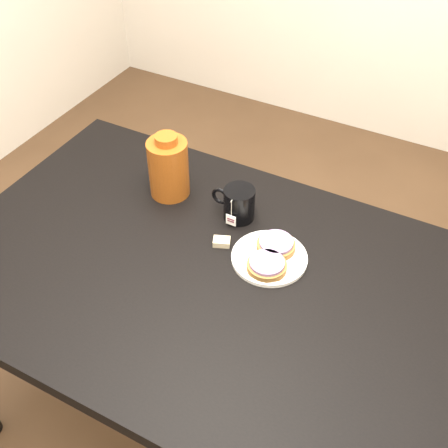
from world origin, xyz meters
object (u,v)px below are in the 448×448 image
object	(u,v)px
table	(209,292)
mug	(238,203)
teabag_pouch	(222,242)
plate	(269,257)
bagel_front	(267,265)
bagel_back	(276,245)
bagel_package	(168,167)

from	to	relation	value
table	mug	xyz separation A→B (m)	(-0.03, 0.22, 0.13)
teabag_pouch	plate	bearing A→B (deg)	3.80
bagel_front	bagel_back	bearing A→B (deg)	96.87
bagel_back	mug	bearing A→B (deg)	153.26
bagel_front	mug	xyz separation A→B (m)	(-0.16, 0.15, 0.03)
teabag_pouch	bagel_package	size ratio (longest dim) A/B	0.23
table	bagel_front	world-z (taller)	bagel_front
mug	teabag_pouch	bearing A→B (deg)	-84.90
table	plate	size ratio (longest dim) A/B	7.01
plate	bagel_front	distance (m)	0.05
plate	teabag_pouch	size ratio (longest dim) A/B	4.44
mug	teabag_pouch	xyz separation A→B (m)	(0.01, -0.12, -0.04)
plate	teabag_pouch	bearing A→B (deg)	-176.20
bagel_front	teabag_pouch	bearing A→B (deg)	167.19
bagel_front	bagel_package	distance (m)	0.42
table	mug	distance (m)	0.26
bagel_back	teabag_pouch	distance (m)	0.15
teabag_pouch	bagel_package	bearing A→B (deg)	152.70
bagel_back	mug	xyz separation A→B (m)	(-0.15, 0.08, 0.03)
bagel_back	bagel_front	size ratio (longest dim) A/B	0.80
table	plate	distance (m)	0.19
table	teabag_pouch	world-z (taller)	teabag_pouch
bagel_back	teabag_pouch	world-z (taller)	bagel_back
mug	bagel_package	size ratio (longest dim) A/B	0.65
bagel_package	mug	bearing A→B (deg)	-0.87
bagel_back	teabag_pouch	bearing A→B (deg)	-162.21
table	bagel_package	size ratio (longest dim) A/B	7.02
plate	bagel_back	world-z (taller)	bagel_back
bagel_back	bagel_package	world-z (taller)	bagel_package
plate	teabag_pouch	distance (m)	0.14
plate	bagel_package	distance (m)	0.40
plate	bagel_back	size ratio (longest dim) A/B	1.72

